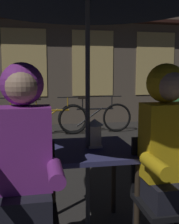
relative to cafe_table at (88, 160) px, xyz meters
The scene contains 9 objects.
cafe_table is the anchor object (origin of this frame).
lantern 0.23m from the cafe_table, 17.42° to the left, with size 0.11×0.11×0.23m.
chair_left 0.62m from the cafe_table, 142.45° to the right, with size 0.40×0.40×0.87m.
chair_right 0.62m from the cafe_table, 37.55° to the right, with size 0.40×0.40×0.87m.
person_left_hooded 0.67m from the cafe_table, 138.43° to the right, with size 0.45×0.56×1.40m.
person_right_hooded 0.67m from the cafe_table, 41.57° to the right, with size 0.45×0.56×1.40m.
shopfront_building 5.96m from the cafe_table, 96.96° to the left, with size 10.00×0.93×6.20m.
bicycle_third 3.82m from the cafe_table, 91.77° to the left, with size 1.68×0.08×0.84m.
bicycle_fourth 4.02m from the cafe_table, 76.99° to the left, with size 1.68×0.12×0.84m.
Camera 1 is at (-0.40, -2.10, 1.33)m, focal length 44.01 mm.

